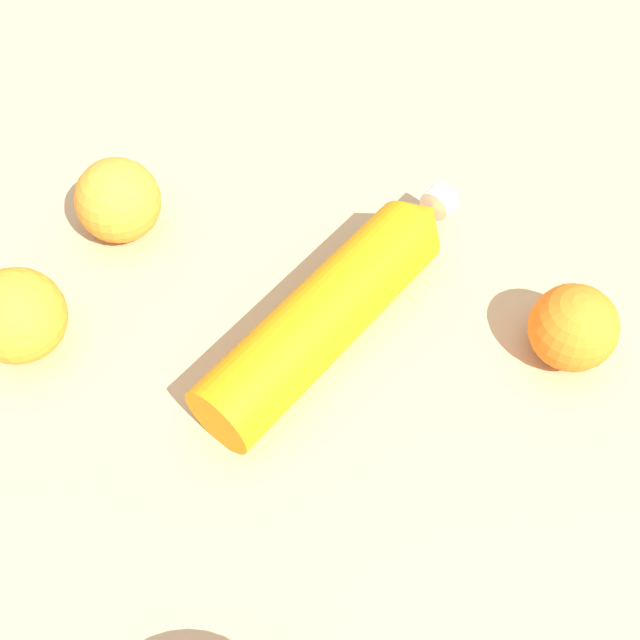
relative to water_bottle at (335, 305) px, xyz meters
The scene contains 5 objects.
ground_plane 0.05m from the water_bottle, 117.54° to the left, with size 2.40×2.40×0.00m, color tan.
water_bottle is the anchor object (origin of this frame).
orange_0 0.27m from the water_bottle, ahead, with size 0.08×0.08×0.08m, color orange.
orange_1 0.20m from the water_bottle, behind, with size 0.08×0.08×0.08m, color orange.
orange_2 0.23m from the water_bottle, 29.62° to the right, with size 0.08×0.08×0.08m, color orange.
Camera 1 is at (0.03, 0.38, 0.63)m, focal length 46.97 mm.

